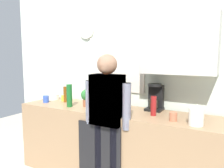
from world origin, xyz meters
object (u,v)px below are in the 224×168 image
bottle_amber_beer (65,94)px  person_guest (107,113)px  bottle_green_wine (69,95)px  dish_soap (197,114)px  cup_terracotta_mug (173,117)px  cup_yellow_cup (64,98)px  coffee_maker (155,98)px  cup_blue_mug (46,99)px  storage_canister (196,117)px  person_at_sink (107,113)px  bottle_red_vinegar (154,106)px  potted_plant (87,97)px  mixing_bowl (52,97)px

bottle_amber_beer → person_guest: size_ratio=0.14×
bottle_green_wine → dish_soap: (1.58, 0.12, -0.07)m
cup_terracotta_mug → cup_yellow_cup: bearing=171.7°
coffee_maker → cup_terracotta_mug: bearing=-49.4°
cup_terracotta_mug → cup_blue_mug: 1.85m
bottle_green_wine → dish_soap: bearing=4.5°
coffee_maker → cup_blue_mug: coffee_maker is taller
cup_blue_mug → storage_canister: size_ratio=0.59×
cup_blue_mug → person_at_sink: bearing=-10.3°
bottle_green_wine → cup_yellow_cup: (-0.33, 0.26, -0.11)m
bottle_green_wine → cup_yellow_cup: 0.43m
bottle_red_vinegar → cup_blue_mug: 1.60m
storage_canister → person_guest: person_guest is taller
cup_yellow_cup → cup_blue_mug: cup_blue_mug is taller
cup_terracotta_mug → cup_blue_mug: size_ratio=0.92×
bottle_green_wine → cup_blue_mug: size_ratio=3.00×
potted_plant → person_guest: person_guest is taller
person_guest → coffee_maker: bearing=-89.3°
bottle_amber_beer → bottle_red_vinegar: (1.36, -0.09, -0.01)m
coffee_maker → person_at_sink: size_ratio=0.21×
bottle_green_wine → mixing_bowl: (-0.58, 0.27, -0.11)m
person_at_sink → dish_soap: bearing=30.0°
bottle_green_wine → mixing_bowl: bottle_green_wine is taller
storage_canister → cup_terracotta_mug: bearing=171.5°
bottle_amber_beer → cup_terracotta_mug: bearing=-7.0°
bottle_amber_beer → potted_plant: 0.44m
bottle_amber_beer → person_at_sink: 1.00m
mixing_bowl → dish_soap: dish_soap is taller
coffee_maker → storage_canister: coffee_maker is taller
bottle_green_wine → person_guest: person_guest is taller
bottle_red_vinegar → storage_canister: bottle_red_vinegar is taller
bottle_red_vinegar → person_guest: size_ratio=0.14×
storage_canister → person_at_sink: person_at_sink is taller
bottle_amber_beer → storage_canister: bearing=-7.2°
cup_terracotta_mug → bottle_red_vinegar: bearing=156.3°
cup_terracotta_mug → potted_plant: 1.19m
person_guest → cup_yellow_cup: bearing=12.3°
cup_terracotta_mug → storage_canister: size_ratio=0.54×
cup_terracotta_mug → cup_blue_mug: (-1.84, 0.04, 0.00)m
bottle_amber_beer → person_at_sink: size_ratio=0.14×
bottle_amber_beer → cup_yellow_cup: 0.12m
mixing_bowl → person_at_sink: size_ratio=0.14×
cup_terracotta_mug → mixing_bowl: bearing=172.4°
coffee_maker → bottle_amber_beer: size_ratio=1.43×
cup_yellow_cup → person_at_sink: person_at_sink is taller
storage_canister → bottle_green_wine: bearing=179.1°
bottle_green_wine → bottle_red_vinegar: size_ratio=1.36×
coffee_maker → cup_blue_mug: size_ratio=3.30×
dish_soap → cup_blue_mug: bearing=-178.0°
cup_yellow_cup → bottle_red_vinegar: bearing=-5.4°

